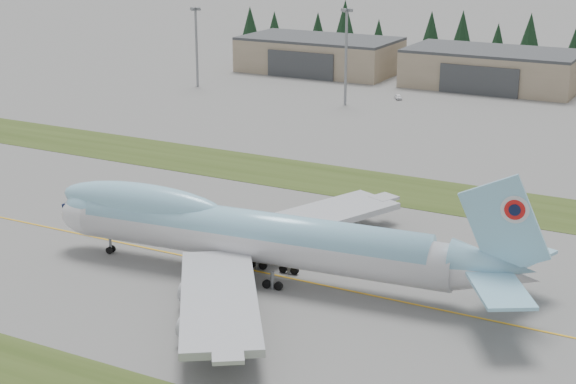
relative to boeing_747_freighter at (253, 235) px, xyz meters
The scene contains 8 objects.
ground 8.80m from the boeing_747_freighter, 16.54° to the left, with size 7000.00×7000.00×0.00m, color slate.
grass_strip_far 47.57m from the boeing_747_freighter, 82.67° to the left, with size 400.00×18.00×0.08m, color #314317.
taxiway_line_main 8.80m from the boeing_747_freighter, 16.54° to the left, with size 400.00×0.40×0.02m, color gold.
boeing_747_freighter is the anchor object (origin of this frame).
hangar_left 164.63m from the boeing_747_freighter, 112.87° to the left, with size 48.00×26.60×10.80m.
hangar_center 151.95m from the boeing_747_freighter, 93.39° to the left, with size 48.00×26.60×10.80m.
floodlight_masts 111.79m from the boeing_747_freighter, 92.81° to the left, with size 151.33×9.18×24.78m.
service_vehicle_a 125.90m from the boeing_747_freighter, 102.08° to the left, with size 1.58×3.92×1.34m, color white.
Camera 1 is at (50.96, -99.06, 48.18)m, focal length 55.00 mm.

